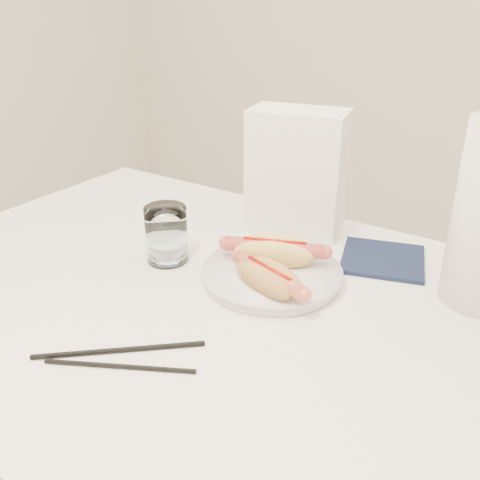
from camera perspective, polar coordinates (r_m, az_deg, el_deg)
The scene contains 9 objects.
table at distance 0.89m, azimuth -2.02°, elevation -9.43°, with size 1.20×0.80×0.75m.
plate at distance 0.90m, azimuth 3.38°, elevation -3.81°, with size 0.22×0.22×0.02m, color silver.
hotdog_left at distance 0.91m, azimuth 3.66°, elevation -1.19°, with size 0.17×0.11×0.05m.
hotdog_right at distance 0.83m, azimuth 3.08°, elevation -4.04°, with size 0.15×0.09×0.04m.
water_glass at distance 0.95m, azimuth -7.78°, elevation 0.60°, with size 0.07×0.07×0.10m, color white.
chopstick_near at distance 0.76m, azimuth -12.65°, elevation -11.28°, with size 0.01×0.01×0.23m, color black.
chopstick_far at distance 0.73m, azimuth -12.61°, elevation -12.88°, with size 0.01×0.01×0.20m, color black.
napkin_box at distance 1.05m, azimuth 5.99°, elevation 7.13°, with size 0.18×0.10×0.24m, color white.
navy_napkin at distance 0.99m, azimuth 14.86°, elevation -1.97°, with size 0.14×0.14×0.01m, color #101932.
Camera 1 is at (0.43, -0.59, 1.20)m, focal length 40.38 mm.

